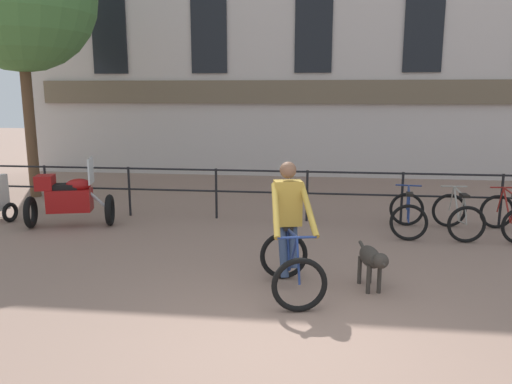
% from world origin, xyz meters
% --- Properties ---
extents(ground_plane, '(60.00, 60.00, 0.00)m').
position_xyz_m(ground_plane, '(0.00, 0.00, 0.00)').
color(ground_plane, '#8E7060').
extents(canal_railing, '(15.05, 0.05, 1.05)m').
position_xyz_m(canal_railing, '(-0.00, 5.20, 0.71)').
color(canal_railing, black).
rests_on(canal_railing, ground_plane).
extents(cyclist_with_bike, '(0.94, 1.30, 1.70)m').
position_xyz_m(cyclist_with_bike, '(-0.15, 1.52, 0.76)').
color(cyclist_with_bike, black).
rests_on(cyclist_with_bike, ground_plane).
extents(dog, '(0.37, 0.94, 0.61)m').
position_xyz_m(dog, '(0.93, 1.64, 0.43)').
color(dog, '#332D28').
rests_on(dog, ground_plane).
extents(parked_motorcycle, '(1.71, 1.00, 1.35)m').
position_xyz_m(parked_motorcycle, '(-4.59, 4.20, 0.56)').
color(parked_motorcycle, black).
rests_on(parked_motorcycle, ground_plane).
extents(parked_bicycle_near_lamp, '(0.80, 1.19, 0.86)m').
position_xyz_m(parked_bicycle_near_lamp, '(1.89, 4.54, 0.36)').
color(parked_bicycle_near_lamp, black).
rests_on(parked_bicycle_near_lamp, ground_plane).
extents(parked_bicycle_mid_left, '(0.69, 1.13, 0.86)m').
position_xyz_m(parked_bicycle_mid_left, '(2.78, 4.54, 0.36)').
color(parked_bicycle_mid_left, black).
rests_on(parked_bicycle_mid_left, ground_plane).
extents(parked_bicycle_mid_right, '(0.70, 1.13, 0.86)m').
position_xyz_m(parked_bicycle_mid_right, '(3.67, 4.54, 0.36)').
color(parked_bicycle_mid_right, black).
rests_on(parked_bicycle_mid_right, ground_plane).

